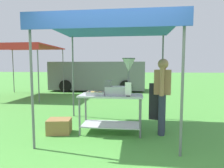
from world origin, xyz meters
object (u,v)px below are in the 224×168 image
at_px(donut_cart, 111,106).
at_px(donut_tray, 96,93).
at_px(stall_canopy, 111,29).
at_px(vendor, 162,92).
at_px(van_grey, 98,76).
at_px(neighbour_tent, 22,48).
at_px(supply_crate, 59,126).
at_px(donut_fryer, 121,81).
at_px(menu_sign, 128,90).

xyz_separation_m(donut_cart, donut_tray, (-0.32, -0.06, 0.28)).
height_order(stall_canopy, vendor, stall_canopy).
height_order(donut_tray, van_grey, van_grey).
bearing_deg(vendor, neighbour_tent, 142.93).
relative_size(donut_cart, supply_crate, 2.52).
bearing_deg(vendor, supply_crate, -174.02).
xyz_separation_m(donut_fryer, supply_crate, (-1.33, -0.18, -0.99)).
bearing_deg(supply_crate, van_grey, 94.30).
distance_m(donut_tray, neighbour_tent, 6.43).
distance_m(vendor, van_grey, 7.75).
distance_m(menu_sign, neighbour_tent, 6.99).
bearing_deg(supply_crate, donut_cart, 8.41).
bearing_deg(donut_tray, neighbour_tent, 134.18).
distance_m(stall_canopy, neighbour_tent, 6.39).
bearing_deg(menu_sign, stall_canopy, 142.58).
bearing_deg(donut_cart, menu_sign, -26.78).
xyz_separation_m(donut_cart, neighbour_tent, (-4.69, 4.43, 1.70)).
relative_size(vendor, neighbour_tent, 0.53).
relative_size(van_grey, neighbour_tent, 1.80).
distance_m(donut_tray, donut_fryer, 0.62).
height_order(menu_sign, supply_crate, menu_sign).
bearing_deg(supply_crate, menu_sign, -0.99).
distance_m(donut_tray, van_grey, 7.49).
distance_m(vendor, supply_crate, 2.33).
height_order(stall_canopy, donut_fryer, stall_canopy).
bearing_deg(vendor, stall_canopy, 178.32).
relative_size(vendor, van_grey, 0.29).
bearing_deg(donut_cart, stall_canopy, 90.00).
xyz_separation_m(donut_fryer, neighbour_tent, (-4.91, 4.42, 1.15)).
distance_m(menu_sign, supply_crate, 1.69).
relative_size(stall_canopy, donut_fryer, 3.45).
bearing_deg(stall_canopy, supply_crate, -166.71).
bearing_deg(menu_sign, donut_tray, 169.77).
bearing_deg(donut_fryer, donut_tray, -171.65).
xyz_separation_m(donut_tray, donut_fryer, (0.55, 0.08, 0.28)).
distance_m(vendor, neighbour_tent, 7.37).
height_order(stall_canopy, supply_crate, stall_canopy).
relative_size(donut_cart, neighbour_tent, 0.45).
xyz_separation_m(van_grey, neighbour_tent, (-3.02, -2.88, 1.42)).
bearing_deg(menu_sign, vendor, 19.81).
bearing_deg(stall_canopy, van_grey, 103.06).
xyz_separation_m(vendor, supply_crate, (-2.20, -0.23, -0.75)).
height_order(donut_tray, vendor, vendor).
height_order(vendor, supply_crate, vendor).
relative_size(vendor, supply_crate, 2.98).
height_order(donut_cart, van_grey, van_grey).
bearing_deg(donut_fryer, supply_crate, -172.30).
relative_size(donut_fryer, van_grey, 0.14).
xyz_separation_m(stall_canopy, menu_sign, (0.38, -0.29, -1.28)).
xyz_separation_m(donut_fryer, vendor, (0.87, 0.05, -0.24)).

